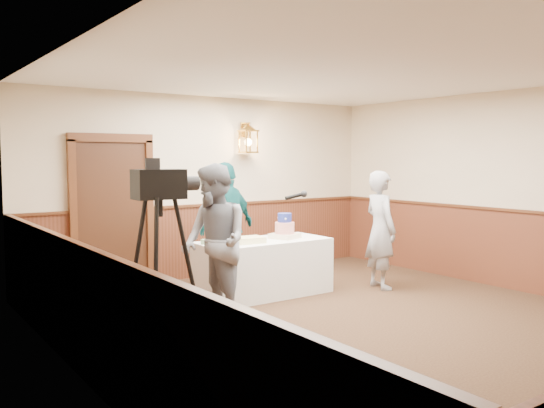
# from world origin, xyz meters

# --- Properties ---
(ground) EXTENTS (7.00, 7.00, 0.00)m
(ground) POSITION_xyz_m (0.00, 0.00, 0.00)
(ground) COLOR black
(ground) RESTS_ON ground
(room_shell) EXTENTS (6.02, 7.02, 2.81)m
(room_shell) POSITION_xyz_m (-0.05, 0.45, 1.52)
(room_shell) COLOR beige
(room_shell) RESTS_ON ground
(display_table) EXTENTS (1.80, 0.80, 0.75)m
(display_table) POSITION_xyz_m (-0.08, 1.90, 0.38)
(display_table) COLOR white
(display_table) RESTS_ON ground
(tiered_cake) EXTENTS (0.43, 0.43, 0.35)m
(tiered_cake) POSITION_xyz_m (0.26, 1.88, 0.89)
(tiered_cake) COLOR beige
(tiered_cake) RESTS_ON display_table
(sheet_cake_yellow) EXTENTS (0.40, 0.33, 0.08)m
(sheet_cake_yellow) POSITION_xyz_m (-0.38, 1.81, 0.79)
(sheet_cake_yellow) COLOR #FFEF98
(sheet_cake_yellow) RESTS_ON display_table
(sheet_cake_green) EXTENTS (0.33, 0.30, 0.06)m
(sheet_cake_green) POSITION_xyz_m (-0.79, 2.00, 0.78)
(sheet_cake_green) COLOR #9DDE9F
(sheet_cake_green) RESTS_ON display_table
(interviewer) EXTENTS (1.52, 0.91, 1.80)m
(interviewer) POSITION_xyz_m (-1.23, 1.19, 0.90)
(interviewer) COLOR slate
(interviewer) RESTS_ON ground
(baker) EXTENTS (0.53, 0.68, 1.67)m
(baker) POSITION_xyz_m (1.51, 1.29, 0.84)
(baker) COLOR gray
(baker) RESTS_ON ground
(assistant_p) EXTENTS (1.14, 0.77, 1.80)m
(assistant_p) POSITION_xyz_m (-0.33, 2.44, 0.90)
(assistant_p) COLOR #0F4B4D
(assistant_p) RESTS_ON ground
(tv_camera_rig) EXTENTS (0.69, 0.64, 1.76)m
(tv_camera_rig) POSITION_xyz_m (-2.36, 0.16, 0.79)
(tv_camera_rig) COLOR black
(tv_camera_rig) RESTS_ON ground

